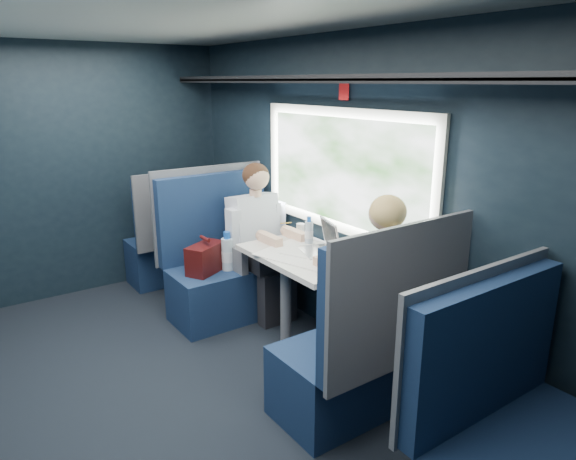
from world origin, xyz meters
TOP-DOWN VIEW (x-y plane):
  - ground at (0.00, 0.00)m, footprint 2.80×4.20m
  - room_shell at (0.02, 0.00)m, footprint 3.00×4.40m
  - table at (1.03, 0.00)m, footprint 0.62×1.00m
  - seat_bay_near at (0.84, 0.87)m, footprint 1.04×0.62m
  - seat_bay_far at (0.85, -0.87)m, footprint 1.04×0.62m
  - seat_row_front at (0.85, 1.80)m, footprint 1.04×0.51m
  - seat_row_back at (0.85, -1.80)m, footprint 1.04×0.51m
  - man at (1.10, 0.70)m, footprint 0.53×0.56m
  - woman at (1.10, -0.71)m, footprint 0.53×0.56m
  - papers at (1.09, -0.07)m, footprint 0.74×0.90m
  - laptop at (1.20, -0.03)m, footprint 0.33×0.37m
  - bottle_small at (1.23, 0.18)m, footprint 0.06×0.06m
  - cup at (1.33, 0.43)m, footprint 0.07×0.07m

SIDE VIEW (x-z plane):
  - ground at x=0.00m, z-range -0.01..0.00m
  - seat_row_front at x=0.85m, z-range -0.17..0.99m
  - seat_row_back at x=0.85m, z-range -0.17..0.99m
  - seat_bay_far at x=0.85m, z-range -0.22..1.04m
  - seat_bay_near at x=0.84m, z-range -0.21..1.05m
  - table at x=1.03m, z-range 0.29..1.03m
  - man at x=1.10m, z-range 0.06..1.38m
  - woman at x=1.10m, z-range 0.07..1.39m
  - papers at x=1.09m, z-range 0.74..0.75m
  - cup at x=1.33m, z-range 0.74..0.83m
  - laptop at x=1.20m, z-range 0.69..0.92m
  - bottle_small at x=1.23m, z-range 0.73..0.95m
  - room_shell at x=0.02m, z-range 0.28..2.68m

